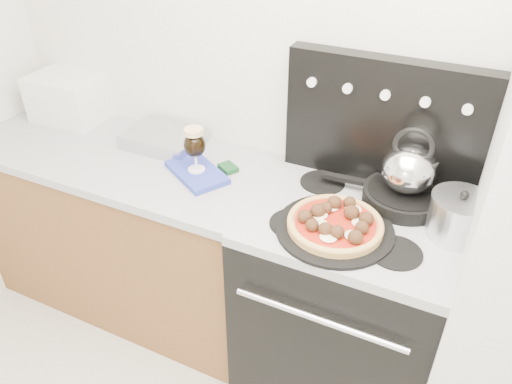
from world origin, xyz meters
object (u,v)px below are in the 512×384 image
Objects in this scene: toaster_oven at (69,97)px; skillet at (403,197)px; pizza_pan at (335,229)px; stock_pot at (458,218)px; tea_kettle at (410,166)px; pizza at (335,222)px; base_cabinet at (133,233)px; stove_body at (343,306)px; oven_mitt at (197,172)px; beer_glass at (195,150)px.

toaster_oven is 1.16× the size of skillet.
stock_pot is at bearing 22.78° from pizza_pan.
tea_kettle is (0.18, 0.28, 0.16)m from pizza_pan.
skillet is (1.68, -0.06, -0.06)m from toaster_oven.
base_cabinet is at bearing 172.09° from pizza.
pizza_pan is (1.50, -0.33, -0.08)m from toaster_oven.
stove_body is 2.90× the size of skillet.
stove_body is at bearing -8.81° from toaster_oven.
beer_glass is (0.00, 0.00, 0.11)m from oven_mitt.
toaster_oven is (-1.54, 0.21, 0.57)m from stove_body.
oven_mitt is 1.03m from stock_pot.
stove_body is at bearing -0.78° from beer_glass.
beer_glass is 0.84m from skillet.
pizza_pan reaches higher than oven_mitt.
oven_mitt is (-0.68, 0.01, 0.47)m from stove_body.
skillet reaches higher than pizza_pan.
oven_mitt is 1.43× the size of stock_pot.
pizza_pan is (0.64, -0.13, -0.09)m from beer_glass.
toaster_oven is 1.68m from tea_kettle.
stock_pot is (0.20, -0.12, 0.04)m from skillet.
pizza_pan is (0.64, -0.13, 0.01)m from oven_mitt.
tea_kettle is (1.68, -0.06, 0.07)m from toaster_oven.
stove_body is at bearing -124.81° from tea_kettle.
stock_pot is (1.88, -0.17, -0.02)m from toaster_oven.
pizza_pan is 2.11× the size of stock_pot.
stove_body is 0.83m from oven_mitt.
tea_kettle is at bearing -3.01° from toaster_oven.
beer_glass is 0.84m from tea_kettle.
skillet is 1.54× the size of stock_pot.
oven_mitt is 1.45× the size of beer_glass.
beer_glass reaches higher than base_cabinet.
beer_glass reaches higher than skillet.
base_cabinet is at bearing 177.87° from beer_glass.
tea_kettle reaches higher than base_cabinet.
beer_glass is at bearing -2.13° from base_cabinet.
pizza_pan is at bearing -13.55° from toaster_oven.
toaster_oven reaches higher than pizza_pan.
pizza is at bearing -11.60° from beer_glass.
stove_body is (1.10, -0.02, 0.01)m from base_cabinet.
base_cabinet is 3.49× the size of pizza_pan.
skillet reaches higher than oven_mitt.
stove_body is 4.46× the size of stock_pot.
oven_mitt is 0.68× the size of pizza_pan.
skillet is (0.18, 0.28, 0.02)m from pizza_pan.
beer_glass reaches higher than oven_mitt.
beer_glass is 0.47× the size of pizza_pan.
beer_glass is 0.64× the size of skillet.
toaster_oven is at bearing -174.47° from tea_kettle.
toaster_oven is at bearing 166.84° from oven_mitt.
toaster_oven is 0.88m from oven_mitt.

